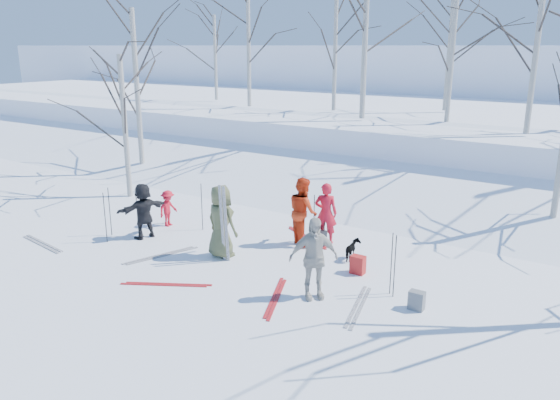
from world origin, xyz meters
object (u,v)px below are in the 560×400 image
Objects in this scene: skier_red_seated at (168,208)px; dog at (353,250)px; backpack_red at (358,265)px; backpack_dark at (319,238)px; skier_red_north at (326,213)px; skier_olive_center at (221,221)px; skier_cream_east at (313,258)px; skier_grey_west at (144,211)px; backpack_grey at (417,300)px; skier_redor_behind at (303,211)px.

skier_red_seated reaches higher than dog.
backpack_red is 1.95m from backpack_dark.
skier_olive_center is at bearing 33.32° from skier_red_north.
backpack_dark is (-0.03, -0.28, -0.61)m from skier_red_north.
skier_red_seated is (-4.43, -1.24, -0.29)m from skier_red_north.
skier_olive_center reaches higher than skier_cream_east.
skier_olive_center is 3.09m from skier_cream_east.
skier_cream_east is 5.64m from skier_grey_west.
skier_red_north reaches higher than dog.
skier_red_north is 2.74× the size of dog.
skier_cream_east is at bearing -111.03° from skier_red_seated.
skier_red_north is 3.28m from skier_cream_east.
backpack_red is 1.11× the size of backpack_grey.
backpack_dark is at bearing 146.10° from backpack_red.
skier_redor_behind is 3.01× the size of dog.
backpack_dark is (-1.61, 1.09, -0.01)m from backpack_red.
dog is at bearing -88.64° from skier_red_seated.
backpack_dark is at bearing 130.25° from skier_grey_west.
skier_cream_east is 1.76m from backpack_red.
dog is at bearing 121.27° from skier_grey_west.
skier_grey_west is 4.72m from backpack_dark.
skier_redor_behind reaches higher than skier_grey_west.
skier_redor_behind is at bearing 131.44° from skier_grey_west.
skier_olive_center is at bearing -129.68° from backpack_dark.
skier_cream_east is at bearing 93.96° from skier_red_north.
skier_red_north is at bearing -41.92° from dog.
skier_cream_east is 2.92× the size of dog.
skier_olive_center is 1.72× the size of skier_red_seated.
backpack_red is at bearing -157.01° from skier_olive_center.
skier_redor_behind is at bearing 154.44° from backpack_red.
skier_red_north is 1.44m from dog.
skier_redor_behind is 2.36m from backpack_red.
skier_red_north is 1.07× the size of skier_grey_west.
skier_redor_behind is at bearing 152.65° from backpack_grey.
skier_cream_east is 2.38m from dog.
skier_olive_center reaches higher than backpack_red.
skier_red_north is 0.67m from backpack_dark.
skier_redor_behind reaches higher than backpack_red.
skier_olive_center is at bearing -164.92° from backpack_red.
skier_cream_east is at bearing -161.72° from backpack_grey.
skier_olive_center is 3.42m from backpack_red.
skier_olive_center reaches higher than skier_grey_west.
skier_red_seated is (-3.98, -0.85, -0.36)m from skier_redor_behind.
skier_grey_west is (-2.60, -0.07, -0.15)m from skier_olive_center.
skier_olive_center is 5.02m from backpack_grey.
skier_red_north is at bearing -78.57° from skier_red_seated.
backpack_red is at bearing -95.40° from skier_red_seated.
skier_red_seated is 4.52m from backpack_dark.
skier_redor_behind is at bearing 80.73° from skier_cream_east.
backpack_red is at bearing 118.97° from skier_red_north.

